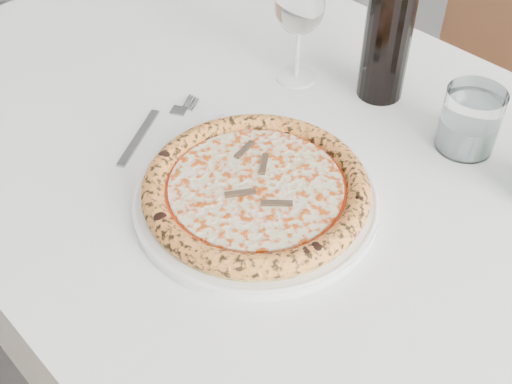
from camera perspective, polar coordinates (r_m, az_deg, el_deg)
dining_table at (r=0.97m, az=3.71°, el=-1.42°), size 1.56×1.05×0.76m
chair_far at (r=1.64m, az=20.33°, el=10.68°), size 0.42×0.42×0.93m
plate at (r=0.85m, az=-0.00°, el=-0.55°), size 0.32×0.32×0.02m
pizza at (r=0.83m, az=-0.00°, el=0.31°), size 0.30×0.30×0.03m
fork at (r=0.98m, az=-9.21°, el=5.60°), size 0.07×0.19×0.00m
wine_glass at (r=1.02m, az=3.91°, el=15.97°), size 0.08×0.08×0.18m
tumbler at (r=0.96m, az=18.42°, el=5.79°), size 0.08×0.08×0.09m
wine_bottle at (r=1.00m, az=11.81°, el=14.53°), size 0.07×0.07×0.29m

